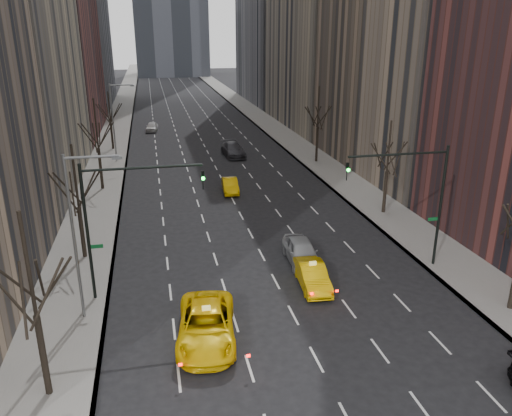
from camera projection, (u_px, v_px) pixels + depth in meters
sidewalk_left at (118, 125)px, 82.15m from camera, size 4.50×320.00×0.15m
sidewalk_right at (263, 120)px, 86.94m from camera, size 4.50×320.00×0.15m
tree_lw_a at (37, 317)px, 20.10m from camera, size 3.36×3.50×8.28m
tree_lw_b at (79, 207)px, 33.06m from camera, size 3.36×3.50×7.82m
tree_lw_c at (99, 150)px, 47.69m from camera, size 3.36×3.50×8.74m
tree_lw_d at (111, 123)px, 64.44m from camera, size 3.36×3.50×7.36m
tree_rw_b at (387, 172)px, 41.43m from camera, size 3.36×3.50×7.82m
tree_rw_c at (318, 129)px, 57.91m from camera, size 3.36×3.50×8.74m
traffic_mast_left at (117, 209)px, 27.50m from camera, size 6.69×0.39×8.00m
traffic_mast_right at (418, 189)px, 31.05m from camera, size 6.69×0.39×8.00m
streetlight_near at (79, 222)px, 25.27m from camera, size 2.83×0.22×9.00m
streetlight_far at (116, 115)px, 57.53m from camera, size 2.83×0.22×9.00m
taxi_suv at (206, 325)px, 24.97m from camera, size 3.59×6.44×1.70m
taxi_sedan at (312, 276)px, 30.26m from camera, size 1.87×4.53×1.46m
silver_sedan_ahead at (302, 251)px, 33.41m from camera, size 2.15×4.88×1.63m
far_taxi at (230, 185)px, 48.12m from camera, size 1.66×4.14×1.34m
far_suv_grey at (233, 150)px, 61.93m from camera, size 2.64×5.82×1.65m
far_car_white at (152, 127)px, 77.43m from camera, size 2.12×4.22×1.38m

